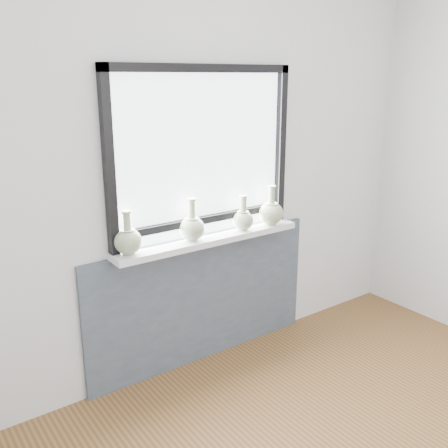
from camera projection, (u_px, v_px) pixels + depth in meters
back_wall at (200, 172)px, 3.14m from camera, size 3.60×0.02×2.60m
apron_panel at (204, 300)px, 3.37m from camera, size 1.70×0.03×0.86m
windowsill at (209, 239)px, 3.18m from camera, size 1.32×0.18×0.04m
window at (203, 150)px, 3.07m from camera, size 1.30×0.06×1.05m
vase_a at (128, 240)px, 2.84m from camera, size 0.16×0.16×0.26m
vase_b at (192, 227)px, 3.08m from camera, size 0.16×0.16×0.27m
vase_c at (243, 219)px, 3.29m from camera, size 0.14×0.14×0.23m
vase_d at (271, 212)px, 3.41m from camera, size 0.17×0.17×0.27m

